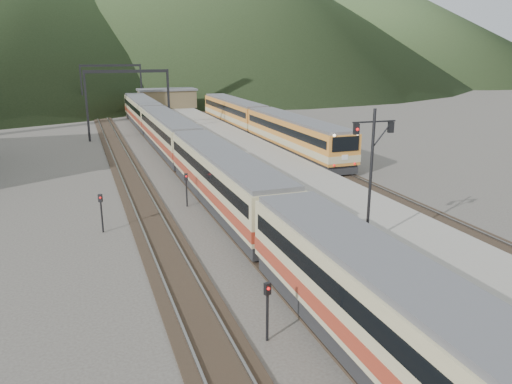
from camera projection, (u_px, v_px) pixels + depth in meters
name	position (u px, v px, depth m)	size (l,w,h in m)	color
track_main	(180.00, 162.00, 46.26)	(2.60, 200.00, 0.23)	black
track_far	(125.00, 166.00, 44.63)	(2.60, 200.00, 0.23)	black
track_second	(294.00, 154.00, 50.00)	(2.60, 200.00, 0.23)	black
platform	(244.00, 158.00, 46.15)	(8.00, 100.00, 1.00)	gray
gantry_near	(128.00, 91.00, 57.41)	(9.55, 0.25, 8.00)	black
gantry_far	(112.00, 80.00, 80.04)	(9.55, 0.25, 8.00)	black
station_shed	(167.00, 98.00, 81.80)	(9.40, 4.40, 3.10)	brown
hill_c	(341.00, 17.00, 229.16)	(160.00, 160.00, 50.00)	#314523
main_train	(190.00, 151.00, 41.74)	(2.90, 79.58, 3.54)	tan
second_train	(260.00, 122.00, 58.52)	(2.95, 40.16, 3.60)	#C97E30
signal_mast	(372.00, 163.00, 23.36)	(2.20, 0.25, 6.52)	black
short_signal_a	(267.00, 304.00, 17.55)	(0.25, 0.21, 2.27)	black
short_signal_b	(186.00, 185.00, 33.01)	(0.26, 0.23, 2.27)	black
short_signal_c	(101.00, 208.00, 28.25)	(0.26, 0.23, 2.27)	black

